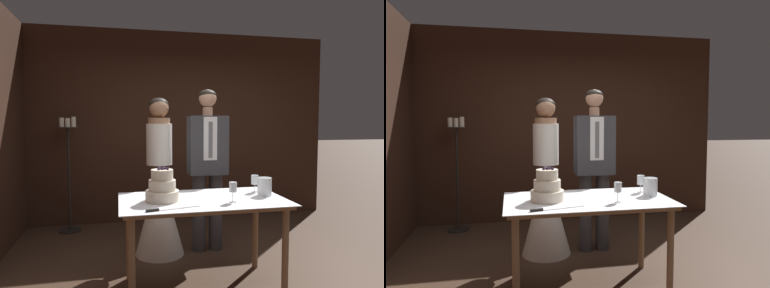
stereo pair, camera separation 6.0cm
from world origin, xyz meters
The scene contains 10 objects.
wall_back centered at (0.00, 2.31, 1.38)m, with size 4.53×0.12×2.77m, color #382116.
cake_table centered at (-0.21, 0.09, 0.71)m, with size 1.43×0.81×0.80m.
tiered_cake centered at (-0.56, 0.09, 0.91)m, with size 0.28×0.28×0.29m.
cake_knife centered at (-0.59, -0.21, 0.81)m, with size 0.44×0.12×0.02m.
wine_glass_near centered at (0.01, -0.08, 0.92)m, with size 0.06×0.06×0.17m.
wine_glass_middle centered at (0.34, 0.26, 0.91)m, with size 0.07×0.07×0.16m.
hurricane_candle centered at (0.37, 0.11, 0.88)m, with size 0.13×0.13×0.16m.
bride centered at (-0.48, 0.96, 0.64)m, with size 0.54×0.54×1.72m.
groom centered at (0.06, 0.96, 1.01)m, with size 0.43×0.25×1.82m.
candle_stand centered at (-1.56, 1.99, 0.77)m, with size 0.28×0.28×1.53m.
Camera 2 is at (-0.86, -2.75, 1.48)m, focal length 32.00 mm.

